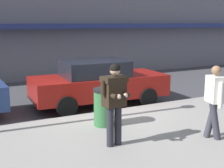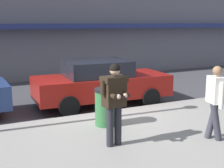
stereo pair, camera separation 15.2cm
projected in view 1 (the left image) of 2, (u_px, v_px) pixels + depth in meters
ground_plane at (100, 114)px, 9.64m from camera, size 80.00×80.00×0.00m
sidewalk at (187, 135)px, 7.59m from camera, size 32.00×5.30×0.14m
curb_paint_line at (127, 109)px, 10.13m from camera, size 28.00×0.12×0.01m
parked_sedan_mid at (98, 82)px, 10.49m from camera, size 4.59×2.10×1.54m
man_texting_on_phone at (114, 96)px, 6.59m from camera, size 0.65×0.61×1.81m
pedestrian_in_light_coat at (214, 98)px, 7.04m from camera, size 0.40×0.58×1.70m
trash_bin at (104, 107)px, 8.05m from camera, size 0.55×0.55×0.98m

